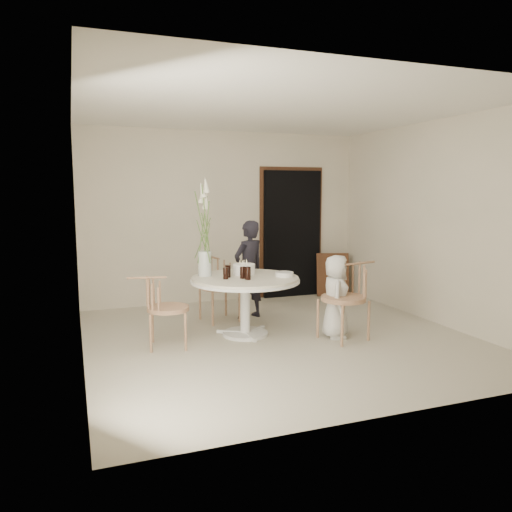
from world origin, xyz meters
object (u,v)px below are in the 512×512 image
object	(u,v)px
chair_right	(352,289)
boy	(336,296)
girl	(249,270)
flower_vase	(205,238)
chair_far	(215,279)
table	(245,286)
chair_left	(158,301)
birthday_cake	(244,269)

from	to	relation	value
chair_right	boy	xyz separation A→B (m)	(-0.17, 0.08, -0.09)
girl	flower_vase	distance (m)	1.07
boy	flower_vase	xyz separation A→B (m)	(-1.44, 0.70, 0.69)
chair_right	boy	bearing A→B (deg)	-127.38
chair_far	flower_vase	xyz separation A→B (m)	(-0.31, -0.65, 0.63)
chair_far	table	bearing A→B (deg)	-92.55
girl	boy	distance (m)	1.43
table	boy	distance (m)	1.10
chair_right	girl	world-z (taller)	girl
table	chair_right	xyz separation A→B (m)	(1.17, -0.53, -0.02)
chair_left	girl	xyz separation A→B (m)	(1.41, 0.89, 0.15)
chair_far	birthday_cake	distance (m)	0.78
chair_far	chair_left	xyz separation A→B (m)	(-0.96, -1.00, -0.03)
table	boy	bearing A→B (deg)	-24.49
flower_vase	girl	bearing A→B (deg)	35.45
chair_far	chair_right	size ratio (longest dim) A/B	0.95
girl	table	bearing A→B (deg)	44.19
chair_far	boy	world-z (taller)	boy
chair_right	flower_vase	world-z (taller)	flower_vase
chair_right	girl	distance (m)	1.57
chair_far	girl	world-z (taller)	girl
chair_far	flower_vase	size ratio (longest dim) A/B	0.72
girl	chair_left	bearing A→B (deg)	8.96
table	chair_right	distance (m)	1.29
birthday_cake	chair_right	bearing A→B (deg)	-31.82
chair_far	boy	xyz separation A→B (m)	(1.13, -1.35, -0.06)
boy	girl	bearing A→B (deg)	52.33
chair_left	chair_right	bearing A→B (deg)	-89.27
chair_right	chair_left	xyz separation A→B (m)	(-2.25, 0.43, -0.06)
boy	birthday_cake	bearing A→B (deg)	80.91
flower_vase	chair_left	bearing A→B (deg)	-151.80
boy	chair_left	bearing A→B (deg)	104.28
chair_left	girl	bearing A→B (deg)	-46.12
table	chair_far	xyz separation A→B (m)	(-0.13, 0.90, -0.05)
chair_right	boy	size ratio (longest dim) A/B	0.92
table	chair_right	size ratio (longest dim) A/B	1.44
table	girl	bearing A→B (deg)	67.51
girl	boy	bearing A→B (deg)	95.03
flower_vase	chair_far	bearing A→B (deg)	64.32
chair_left	flower_vase	xyz separation A→B (m)	(0.64, 0.34, 0.67)
table	flower_vase	xyz separation A→B (m)	(-0.44, 0.25, 0.58)
girl	flower_vase	world-z (taller)	flower_vase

